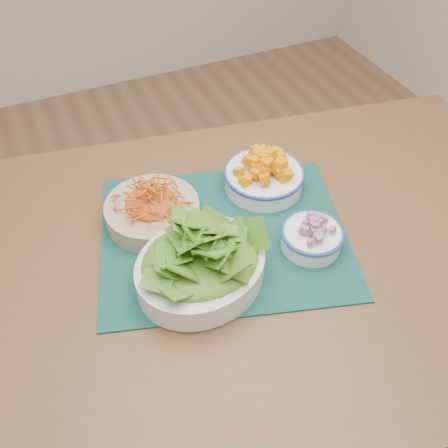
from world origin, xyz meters
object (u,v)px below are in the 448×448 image
at_px(onion_bowl, 312,235).
at_px(table, 263,276).
at_px(squash_bowl, 264,172).
at_px(lettuce_bowl, 200,259).
at_px(placemat, 224,235).
at_px(carrot_bowl, 152,207).

bearing_deg(onion_bowl, table, 158.70).
bearing_deg(squash_bowl, lettuce_bowl, -140.38).
distance_m(table, lettuce_bowl, 0.21).
bearing_deg(placemat, onion_bowl, -17.95).
bearing_deg(squash_bowl, placemat, -144.86).
xyz_separation_m(placemat, carrot_bowl, (-0.12, 0.10, 0.04)).
relative_size(placemat, onion_bowl, 3.45).
height_order(squash_bowl, lettuce_bowl, lettuce_bowl).
distance_m(table, placemat, 0.13).
bearing_deg(placemat, carrot_bowl, 156.32).
xyz_separation_m(table, placemat, (-0.06, 0.07, 0.09)).
bearing_deg(lettuce_bowl, squash_bowl, 21.12).
distance_m(placemat, carrot_bowl, 0.16).
relative_size(carrot_bowl, onion_bowl, 1.80).
height_order(placemat, onion_bowl, onion_bowl).
xyz_separation_m(table, onion_bowl, (0.08, -0.03, 0.12)).
bearing_deg(placemat, table, -30.72).
height_order(table, placemat, placemat).
bearing_deg(lettuce_bowl, placemat, 27.37).
bearing_deg(carrot_bowl, lettuce_bowl, -80.46).
relative_size(table, lettuce_bowl, 4.65).
relative_size(carrot_bowl, lettuce_bowl, 0.84).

